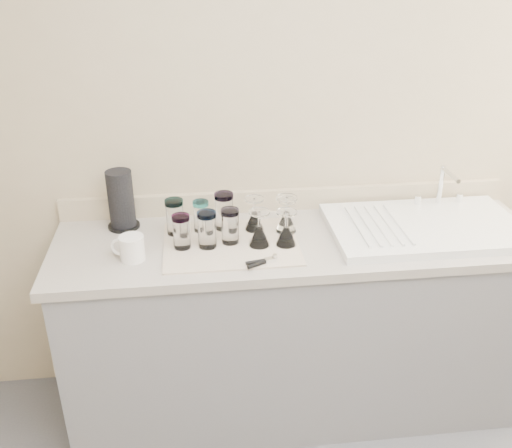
{
  "coord_description": "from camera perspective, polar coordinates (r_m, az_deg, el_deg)",
  "views": [
    {
      "loc": [
        -0.43,
        -0.89,
        2.03
      ],
      "look_at": [
        -0.19,
        1.15,
        1.0
      ],
      "focal_mm": 40.0,
      "sensor_mm": 36.0,
      "label": 1
    }
  ],
  "objects": [
    {
      "name": "goblet_back_left",
      "position": [
        2.43,
        -0.16,
        0.52
      ],
      "size": [
        0.08,
        0.08,
        0.15
      ],
      "color": "white",
      "rests_on": "dish_towel"
    },
    {
      "name": "white_mug",
      "position": [
        2.27,
        -12.37,
        -2.35
      ],
      "size": [
        0.15,
        0.12,
        0.1
      ],
      "color": "white",
      "rests_on": "counter_unit"
    },
    {
      "name": "sink_unit",
      "position": [
        2.56,
        16.55,
        -0.21
      ],
      "size": [
        0.82,
        0.5,
        0.22
      ],
      "color": "white",
      "rests_on": "counter_unit"
    },
    {
      "name": "goblet_front_right",
      "position": [
        2.31,
        3.04,
        -0.93
      ],
      "size": [
        0.08,
        0.08,
        0.15
      ],
      "color": "white",
      "rests_on": "dish_towel"
    },
    {
      "name": "counter_unit",
      "position": [
        2.65,
        4.0,
        -9.96
      ],
      "size": [
        2.06,
        0.62,
        0.9
      ],
      "color": "slate",
      "rests_on": "ground"
    },
    {
      "name": "tumbler_blue",
      "position": [
        2.29,
        -4.92,
        -0.53
      ],
      "size": [
        0.08,
        0.08,
        0.15
      ],
      "color": "white",
      "rests_on": "dish_towel"
    },
    {
      "name": "dish_towel",
      "position": [
        2.35,
        -2.52,
        -2.0
      ],
      "size": [
        0.55,
        0.42,
        0.01
      ],
      "primitive_type": "cube",
      "color": "silver",
      "rests_on": "counter_unit"
    },
    {
      "name": "tumbler_purple",
      "position": [
        2.43,
        -3.21,
        1.32
      ],
      "size": [
        0.08,
        0.08,
        0.16
      ],
      "color": "white",
      "rests_on": "dish_towel"
    },
    {
      "name": "tumbler_cyan",
      "position": [
        2.43,
        -5.51,
        0.82
      ],
      "size": [
        0.07,
        0.07,
        0.14
      ],
      "color": "white",
      "rests_on": "dish_towel"
    },
    {
      "name": "goblet_extra",
      "position": [
        2.42,
        3.03,
        0.45
      ],
      "size": [
        0.09,
        0.09,
        0.16
      ],
      "color": "white",
      "rests_on": "dish_towel"
    },
    {
      "name": "paper_towel_roll",
      "position": [
        2.51,
        -13.34,
        2.31
      ],
      "size": [
        0.14,
        0.14,
        0.26
      ],
      "color": "black",
      "rests_on": "counter_unit"
    },
    {
      "name": "tumbler_magenta",
      "position": [
        2.3,
        -7.46,
        -0.73
      ],
      "size": [
        0.07,
        0.07,
        0.14
      ],
      "color": "white",
      "rests_on": "dish_towel"
    },
    {
      "name": "room_envelope",
      "position": [
        1.09,
        17.26,
        -0.21
      ],
      "size": [
        3.54,
        3.5,
        2.52
      ],
      "color": "#525257",
      "rests_on": "ground"
    },
    {
      "name": "goblet_front_left",
      "position": [
        2.31,
        0.33,
        -0.97
      ],
      "size": [
        0.09,
        0.09,
        0.15
      ],
      "color": "white",
      "rests_on": "dish_towel"
    },
    {
      "name": "tumbler_lavender",
      "position": [
        2.32,
        -2.6,
        -0.18
      ],
      "size": [
        0.07,
        0.07,
        0.15
      ],
      "color": "white",
      "rests_on": "dish_towel"
    },
    {
      "name": "tumbler_teal",
      "position": [
        2.41,
        -8.12,
        0.74
      ],
      "size": [
        0.08,
        0.08,
        0.15
      ],
      "color": "white",
      "rests_on": "dish_towel"
    },
    {
      "name": "can_opener",
      "position": [
        2.2,
        0.58,
        -3.8
      ],
      "size": [
        0.13,
        0.07,
        0.02
      ],
      "color": "silver",
      "rests_on": "dish_towel"
    },
    {
      "name": "goblet_back_right",
      "position": [
        2.45,
        3.09,
        0.53
      ],
      "size": [
        0.07,
        0.07,
        0.13
      ],
      "color": "white",
      "rests_on": "dish_towel"
    }
  ]
}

